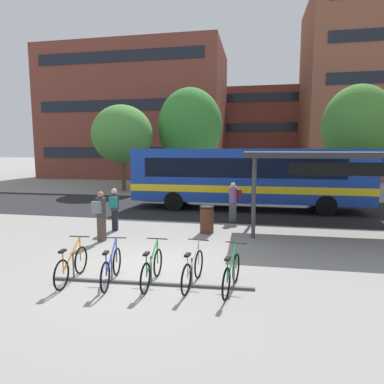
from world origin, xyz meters
name	(u,v)px	position (x,y,z in m)	size (l,w,h in m)	color
ground	(145,272)	(0.00, 0.00, 0.00)	(200.00, 200.00, 0.00)	gray
bus_lane_asphalt	(203,208)	(0.00, 9.64, 0.00)	(80.00, 7.20, 0.01)	#232326
city_bus	(249,176)	(2.45, 9.64, 1.78)	(12.05, 2.67, 3.20)	#14389E
bike_rack	(151,281)	(0.40, -0.76, 0.09)	(4.84, 0.37, 0.70)	#47474C
parked_bicycle_orange_0	(72,266)	(-1.56, -0.90, 0.38)	(0.52, 1.72, 0.99)	black
parked_bicycle_blue_1	(111,268)	(-0.56, -0.84, 0.38)	(0.52, 1.71, 0.99)	black
parked_bicycle_green_2	(152,269)	(0.42, -0.73, 0.38)	(0.52, 1.72, 0.99)	black
parked_bicycle_silver_3	(193,270)	(1.38, -0.63, 0.38)	(0.52, 1.72, 0.99)	black
parked_bicycle_green_4	(231,274)	(2.29, -0.71, 0.38)	(0.52, 1.71, 0.99)	black
transit_shelter	(342,157)	(5.90, 5.18, 2.90)	(7.21, 3.51, 3.08)	#38383D
commuter_grey_pack_0	(101,213)	(-2.43, 2.46, 1.01)	(0.38, 0.55, 1.75)	#47382D
commuter_maroon_pack_1	(234,199)	(1.86, 6.48, 1.00)	(0.60, 0.52, 1.74)	#565660
commuter_teal_pack_2	(114,207)	(-2.60, 3.97, 0.96)	(0.42, 0.58, 1.67)	black
trash_bin	(207,219)	(0.99, 4.32, 0.52)	(0.55, 0.55, 1.03)	#4C2819
street_tree_0	(358,126)	(8.97, 14.53, 4.59)	(4.30, 4.30, 7.12)	brown
street_tree_1	(122,135)	(-7.10, 15.80, 4.25)	(4.55, 4.55, 6.44)	brown
street_tree_2	(190,127)	(-2.46, 18.62, 4.94)	(5.16, 5.16, 8.02)	brown
building_left_wing	(138,115)	(-10.72, 29.15, 7.01)	(19.57, 10.72, 14.03)	brown
building_centre_block	(263,132)	(3.71, 41.27, 5.51)	(19.51, 12.01, 11.02)	brown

